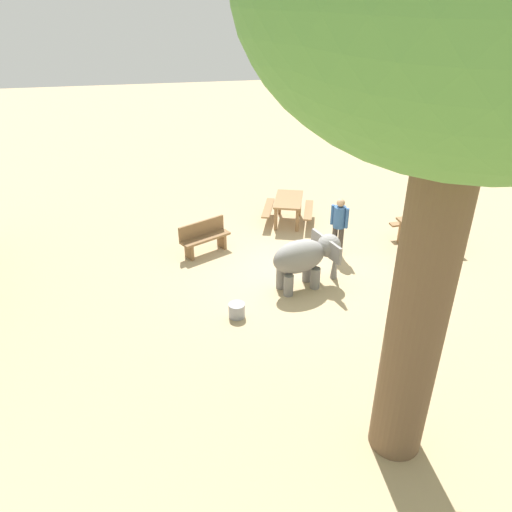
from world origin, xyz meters
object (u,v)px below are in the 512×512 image
Objects in this scene: wooden_bench at (204,236)px; picnic_table_far at (427,227)px; feed_bucket at (237,310)px; person_handler at (339,223)px; picnic_table_near at (288,205)px; elephant at (306,257)px.

picnic_table_far is (-0.89, -6.05, 0.12)m from wooden_bench.
wooden_bench is 3.97× the size of feed_bucket.
person_handler is 3.62m from wooden_bench.
wooden_bench is at bearing -42.85° from picnic_table_near.
elephant is 1.12× the size of person_handler.
elephant is 3.13m from wooden_bench.
picnic_table_far is 4.19× the size of feed_bucket.
person_handler is 2.60m from picnic_table_far.
wooden_bench reaches higher than picnic_table_near.
wooden_bench is at bearing 6.38° from feed_bucket.
elephant is 3.71m from picnic_table_near.
elephant is 2.14m from feed_bucket.
elephant is at bearing 107.59° from wooden_bench.
person_handler is 1.13× the size of wooden_bench.
wooden_bench is (0.87, 3.48, -0.48)m from person_handler.
elephant reaches higher than picnic_table_far.
picnic_table_far is (-0.01, -2.57, -0.36)m from person_handler.
picnic_table_far reaches higher than feed_bucket.
feed_bucket is at bearing -167.55° from elephant.
elephant is at bearing 2.74° from person_handler.
picnic_table_far is at bearing 4.67° from elephant.
picnic_table_far is 6.15m from feed_bucket.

